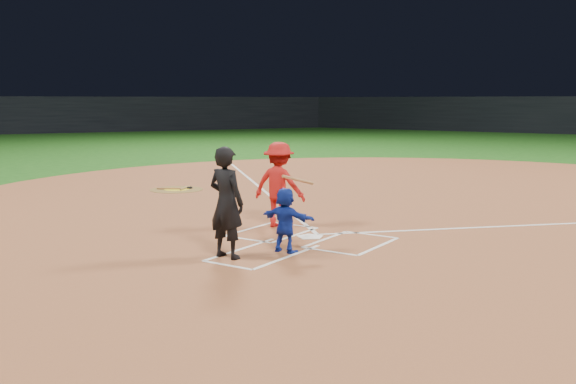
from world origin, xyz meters
The scene contains 13 objects.
ground centered at (0.00, 0.00, 0.00)m, with size 120.00×120.00×0.00m, color #174A12.
home_plate_dirt centered at (0.00, 6.00, 0.01)m, with size 28.00×28.00×0.01m, color brown.
stadium_wall_left centered at (-42.00, 24.00, 1.60)m, with size 1.20×60.00×3.20m, color black.
home_plate centered at (0.00, 0.00, 0.02)m, with size 0.60×0.60×0.02m, color white.
on_deck_circle centered at (-7.37, 3.81, 0.02)m, with size 1.70×1.70×0.01m, color brown.
on_deck_logo centered at (-7.37, 3.81, 0.02)m, with size 0.80×0.80×0.00m, color gold.
on_deck_bat_a centered at (-7.22, 4.06, 0.05)m, with size 0.06×0.06×0.84m, color olive.
on_deck_bat_b centered at (-7.57, 3.71, 0.05)m, with size 0.06×0.06×0.84m, color #945F36.
bat_weight_donut centered at (-7.17, 4.21, 0.05)m, with size 0.19×0.19×0.05m, color black.
catcher centered at (0.29, -1.40, 0.63)m, with size 1.15×0.37×1.24m, color #132B9F.
umpire centered at (-0.36, -2.36, 1.04)m, with size 0.75×0.49×2.05m, color black.
chalk_markings centered at (0.00, 5.29, 0.01)m, with size 28.35×17.32×0.01m.
batter_at_plate centered at (-1.18, 0.58, 0.98)m, with size 1.44×0.98×1.93m.
Camera 1 is at (6.88, -11.35, 2.88)m, focal length 40.00 mm.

